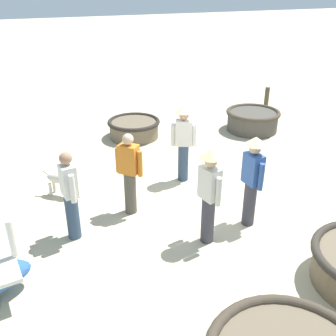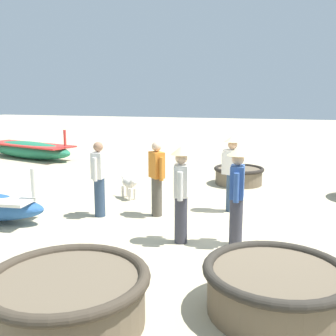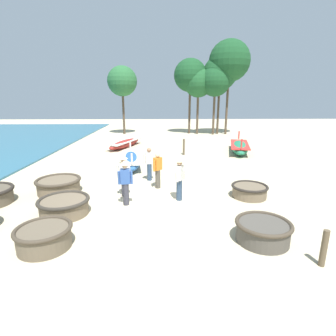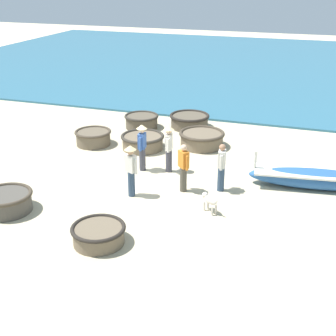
# 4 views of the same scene
# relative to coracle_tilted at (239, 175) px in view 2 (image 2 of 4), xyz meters

# --- Properties ---
(ground_plane) EXTENTS (80.00, 80.00, 0.00)m
(ground_plane) POSITION_rel_coracle_tilted_xyz_m (-4.07, -0.60, -0.27)
(ground_plane) COLOR #C6B793
(coracle_tilted) EXTENTS (1.42, 1.42, 0.50)m
(coracle_tilted) POSITION_rel_coracle_tilted_xyz_m (0.00, 0.00, 0.00)
(coracle_tilted) COLOR brown
(coracle_tilted) RESTS_ON ground
(coracle_upturned) EXTENTS (1.81, 1.81, 0.61)m
(coracle_upturned) POSITION_rel_coracle_tilted_xyz_m (-7.73, 0.70, 0.06)
(coracle_upturned) COLOR brown
(coracle_upturned) RESTS_ON ground
(coracle_front_left) EXTENTS (1.70, 1.70, 0.57)m
(coracle_front_left) POSITION_rel_coracle_tilted_xyz_m (-6.75, -1.43, 0.04)
(coracle_front_left) COLOR brown
(coracle_front_left) RESTS_ON ground
(long_boat_ochre_hull) EXTENTS (2.26, 4.78, 1.26)m
(long_boat_ochre_hull) POSITION_rel_coracle_tilted_xyz_m (2.19, 8.90, 0.09)
(long_boat_ochre_hull) COLOR #237551
(long_boat_ochre_hull) RESTS_ON ground
(fisherman_by_coracle) EXTENTS (0.36, 0.49, 1.67)m
(fisherman_by_coracle) POSITION_rel_coracle_tilted_xyz_m (-2.80, -0.25, 0.69)
(fisherman_by_coracle) COLOR #2D425B
(fisherman_by_coracle) RESTS_ON ground
(fisherman_crouching) EXTENTS (0.53, 0.36, 1.67)m
(fisherman_crouching) POSITION_rel_coracle_tilted_xyz_m (-4.77, -0.66, 0.69)
(fisherman_crouching) COLOR #383842
(fisherman_crouching) RESTS_ON ground
(fisherman_with_hat) EXTENTS (0.39, 0.41, 1.57)m
(fisherman_with_hat) POSITION_rel_coracle_tilted_xyz_m (-3.63, 1.17, 0.57)
(fisherman_with_hat) COLOR #4C473D
(fisherman_with_hat) RESTS_ON ground
(fisherman_standing_right) EXTENTS (0.52, 0.36, 1.67)m
(fisherman_standing_right) POSITION_rel_coracle_tilted_xyz_m (-4.96, 0.25, 0.69)
(fisherman_standing_right) COLOR #383842
(fisherman_standing_right) RESTS_ON ground
(fisherman_hauling) EXTENTS (0.53, 0.26, 1.57)m
(fisherman_hauling) POSITION_rel_coracle_tilted_xyz_m (-4.05, 2.29, 0.57)
(fisherman_hauling) COLOR #2D425B
(fisherman_hauling) RESTS_ON ground
(dog) EXTENTS (0.48, 0.57, 0.55)m
(dog) POSITION_rel_coracle_tilted_xyz_m (-2.55, 2.29, 0.10)
(dog) COLOR beige
(dog) RESTS_ON ground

